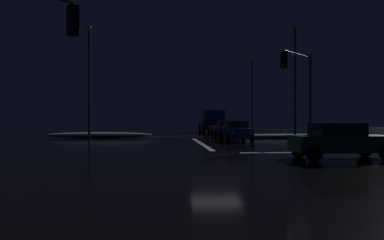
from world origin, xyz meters
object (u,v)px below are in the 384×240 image
box_truck (211,119)px  traffic_signal_ne (300,80)px  sedan_green_crossing (340,140)px  traffic_signal_sw (21,41)px  streetlamp_left_near (89,74)px  sedan_red (227,129)px  streetlamp_right_far (252,89)px  sedan_silver (219,127)px  sedan_blue (236,131)px  streetlamp_right_near (295,74)px

box_truck → traffic_signal_ne: (3.33, -23.30, 2.77)m
sedan_green_crossing → traffic_signal_sw: traffic_signal_sw is taller
streetlamp_left_near → sedan_red: bearing=16.5°
sedan_red → box_truck: bearing=89.6°
sedan_red → streetlamp_right_far: 14.29m
sedan_red → traffic_signal_ne: traffic_signal_ne is taller
streetlamp_right_far → traffic_signal_ne: bearing=-94.9°
sedan_red → sedan_silver: 6.28m
traffic_signal_ne → streetlamp_right_far: size_ratio=0.67×
sedan_silver → traffic_signal_ne: traffic_signal_ne is taller
sedan_green_crossing → streetlamp_right_far: streetlamp_right_far is taller
sedan_blue → traffic_signal_ne: size_ratio=0.67×
sedan_green_crossing → streetlamp_right_near: bearing=76.9°
traffic_signal_sw → streetlamp_right_far: bearing=66.4°
sedan_green_crossing → streetlamp_left_near: 22.04m
streetlamp_right_far → streetlamp_left_near: bearing=-137.7°
sedan_silver → traffic_signal_ne: size_ratio=0.67×
streetlamp_left_near → sedan_silver: bearing=38.8°
sedan_green_crossing → sedan_blue: bearing=97.9°
sedan_green_crossing → streetlamp_left_near: size_ratio=0.45×
sedan_blue → sedan_red: (0.40, 6.49, 0.00)m
sedan_blue → streetlamp_right_near: bearing=26.5°
sedan_blue → sedan_red: 6.50m
sedan_silver → streetlamp_right_far: 9.33m
sedan_green_crossing → sedan_red: bearing=94.3°
sedan_red → streetlamp_right_far: size_ratio=0.45×
sedan_blue → sedan_green_crossing: same height
sedan_red → sedan_silver: size_ratio=1.00×
streetlamp_left_near → traffic_signal_ne: bearing=-22.3°
streetlamp_right_far → streetlamp_right_near: 16.00m
box_truck → sedan_silver: bearing=-90.0°
sedan_green_crossing → traffic_signal_sw: size_ratio=0.71×
traffic_signal_sw → box_truck: bearing=74.1°
traffic_signal_ne → streetlamp_left_near: bearing=157.7°
sedan_silver → sedan_green_crossing: size_ratio=1.00×
sedan_silver → streetlamp_right_near: 12.22m
sedan_red → traffic_signal_sw: size_ratio=0.71×
sedan_silver → streetlamp_right_near: streetlamp_right_near is taller
traffic_signal_sw → streetlamp_right_near: size_ratio=0.61×
sedan_silver → sedan_red: bearing=-91.0°
traffic_signal_ne → streetlamp_right_far: streetlamp_right_far is taller
box_truck → sedan_green_crossing: size_ratio=1.91×
sedan_blue → streetlamp_right_far: 20.28m
traffic_signal_ne → streetlamp_right_near: streetlamp_right_near is taller
streetlamp_left_near → streetlamp_right_far: streetlamp_right_far is taller
streetlamp_left_near → streetlamp_right_near: bearing=0.0°
sedan_silver → traffic_signal_ne: bearing=-78.5°
traffic_signal_sw → sedan_red: bearing=66.3°
traffic_signal_ne → sedan_red: bearing=108.9°
sedan_blue → streetlamp_left_near: bearing=166.4°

